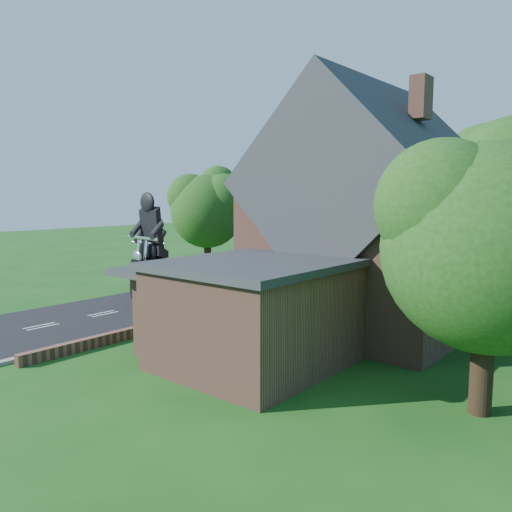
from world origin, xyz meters
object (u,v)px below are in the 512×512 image
Objects in this scene: annex at (252,311)px; motorcycle_follow at (154,281)px; garden_wall at (242,305)px; motorcycle_lead at (153,289)px; house at (369,224)px.

annex is 13.20m from motorcycle_follow.
garden_wall is 4.67m from motorcycle_lead.
house is 13.16m from motorcycle_follow.
house is 1.45× the size of annex.
annex is (5.57, -5.80, 1.57)m from garden_wall.
motorcycle_lead is 1.18× the size of motorcycle_follow.
motorcycle_follow is (-6.39, -0.32, 0.52)m from garden_wall.
house is at bearing 9.17° from garden_wall.
motorcycle_lead reaches higher than motorcycle_follow.
annex is at bearing 142.75° from motorcycle_follow.
house is at bearing 84.76° from annex.
motorcycle_follow is (-12.58, -1.32, -3.62)m from house.
house is at bearing 173.36° from motorcycle_follow.
annex is 10.28m from motorcycle_lead.
garden_wall is 8.19m from annex.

